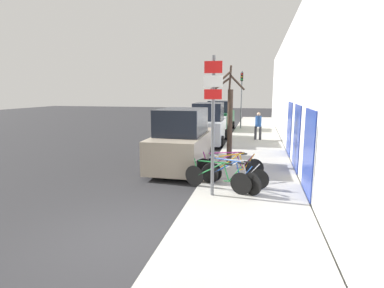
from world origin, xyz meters
name	(u,v)px	position (x,y,z in m)	size (l,w,h in m)	color
ground_plane	(207,146)	(0.00, 11.20, 0.00)	(80.00, 80.00, 0.00)	#28282B
sidewalk_curb	(255,139)	(2.60, 14.00, 0.07)	(3.20, 32.00, 0.15)	#9E9B93
building_facade	(286,89)	(4.35, 13.93, 3.23)	(0.23, 32.00, 6.50)	silver
signpost	(213,119)	(1.57, 2.83, 2.35)	(0.52, 0.12, 3.89)	#595B60
bicycle_0	(217,178)	(1.63, 3.30, 0.53)	(2.11, 0.81, 0.90)	black
bicycle_1	(230,176)	(2.01, 3.52, 0.54)	(1.90, 1.33, 0.92)	black
bicycle_2	(235,174)	(2.14, 3.93, 0.52)	(2.08, 0.77, 0.85)	black
bicycle_3	(233,169)	(2.03, 4.42, 0.54)	(1.95, 1.26, 0.92)	black
bicycle_4	(229,166)	(1.85, 4.73, 0.54)	(2.39, 0.57, 0.91)	black
parked_car_0	(183,141)	(-0.18, 6.29, 1.08)	(2.14, 4.64, 2.42)	gray
parked_car_1	(209,125)	(-0.12, 12.43, 1.09)	(2.15, 4.84, 2.42)	#B2B7BC
parked_car_2	(220,117)	(-0.21, 18.50, 1.06)	(2.09, 4.49, 2.35)	#144728
pedestrian_near	(258,124)	(2.79, 13.34, 1.12)	(0.44, 0.37, 1.68)	#333338
street_tree	(229,120)	(1.66, 6.66, 1.98)	(1.34, 0.98, 3.95)	#3D2D23
traffic_light	(242,92)	(1.41, 18.85, 3.03)	(0.20, 0.30, 4.50)	#595B60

